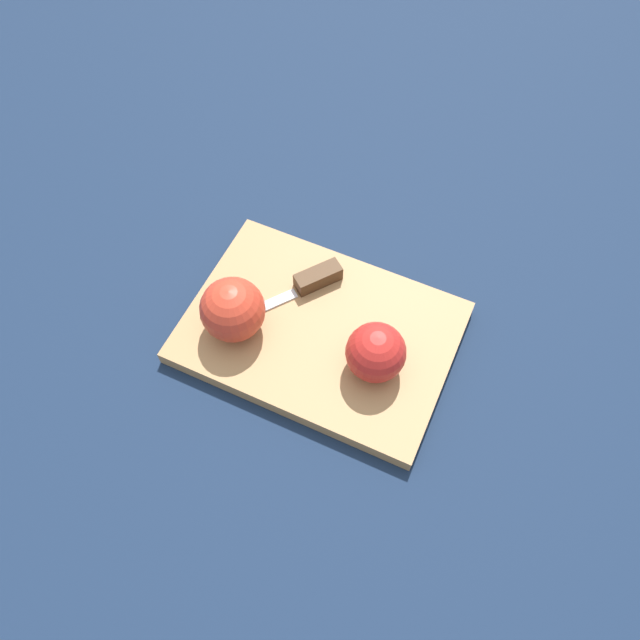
# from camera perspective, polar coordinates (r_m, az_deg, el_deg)

# --- Properties ---
(ground_plane) EXTENTS (4.00, 4.00, 0.00)m
(ground_plane) POSITION_cam_1_polar(r_m,az_deg,el_deg) (0.78, 0.00, -1.51)
(ground_plane) COLOR #14233D
(cutting_board) EXTENTS (0.33, 0.24, 0.02)m
(cutting_board) POSITION_cam_1_polar(r_m,az_deg,el_deg) (0.77, 0.00, -1.14)
(cutting_board) COLOR #A37A4C
(cutting_board) RESTS_ON ground_plane
(apple_half_left) EXTENTS (0.07, 0.07, 0.07)m
(apple_half_left) POSITION_cam_1_polar(r_m,az_deg,el_deg) (0.71, 5.14, -2.99)
(apple_half_left) COLOR red
(apple_half_left) RESTS_ON cutting_board
(apple_half_right) EXTENTS (0.08, 0.08, 0.08)m
(apple_half_right) POSITION_cam_1_polar(r_m,az_deg,el_deg) (0.74, -8.02, 0.95)
(apple_half_right) COLOR red
(apple_half_right) RESTS_ON cutting_board
(knife) EXTENTS (0.09, 0.12, 0.02)m
(knife) POSITION_cam_1_polar(r_m,az_deg,el_deg) (0.79, -0.58, 3.73)
(knife) COLOR silver
(knife) RESTS_ON cutting_board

